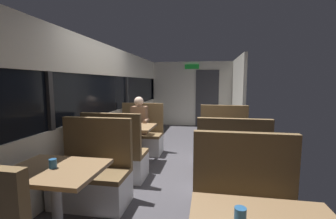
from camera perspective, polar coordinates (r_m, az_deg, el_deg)
The scene contains 15 objects.
ground_plane at distance 4.29m, azimuth 1.98°, elevation -14.63°, with size 3.30×9.20×0.02m, color #423F44.
carriage_window_panel_left at distance 4.45m, azimuth -16.81°, elevation 0.72°, with size 0.09×8.48×2.30m.
carriage_end_bulkhead at distance 8.18m, azimuth 6.43°, elevation 3.83°, with size 2.90×0.11×2.30m.
carriage_aisle_panel_right at distance 7.03m, azimuth 17.26°, elevation 3.18°, with size 0.08×2.40×2.30m, color beige.
dining_table_near_window at distance 2.52m, azimuth -26.67°, elevation -15.27°, with size 0.90×0.70×0.74m.
bench_near_window_facing_entry at distance 3.18m, azimuth -18.59°, elevation -16.27°, with size 0.95×0.50×1.10m.
dining_table_mid_window at distance 4.38m, azimuth -9.58°, elevation -5.39°, with size 0.90×0.70×0.74m.
bench_mid_window_facing_end at distance 3.83m, azimuth -13.02°, elevation -12.09°, with size 0.95×0.50×1.10m.
bench_mid_window_facing_entry at distance 5.10m, azimuth -6.89°, elevation -7.20°, with size 0.95×0.50×1.10m.
dining_table_rear_aisle at distance 3.96m, azimuth 14.81°, elevation -6.83°, with size 0.90×0.70×0.74m.
bench_rear_aisle_facing_end at distance 3.39m, azimuth 15.70°, elevation -14.74°, with size 0.95×0.50×1.10m.
bench_rear_aisle_facing_entry at distance 4.71m, azimuth 13.95°, elevation -8.52°, with size 0.95×0.50×1.10m.
seated_passenger at distance 4.98m, azimuth -7.17°, elevation -5.06°, with size 0.47×0.55×1.26m.
coffee_cup_primary at distance 1.52m, azimuth 17.83°, elevation -24.10°, with size 0.07×0.07×0.09m.
coffee_cup_secondary at distance 2.48m, azimuth -27.13°, elevation -12.10°, with size 0.07×0.07×0.09m.
Camera 1 is at (0.54, -3.96, 1.56)m, focal length 24.07 mm.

